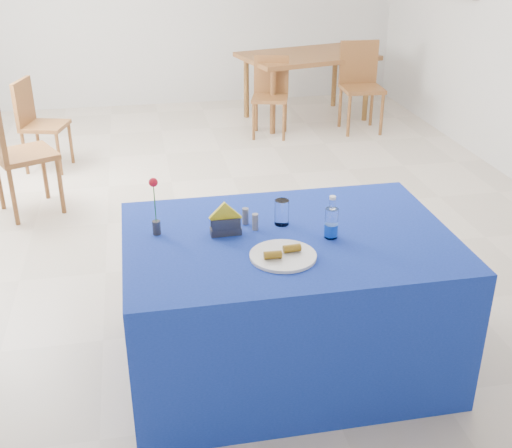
# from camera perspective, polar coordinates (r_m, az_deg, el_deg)

# --- Properties ---
(floor) EXTENTS (7.00, 7.00, 0.00)m
(floor) POSITION_cam_1_polar(r_m,az_deg,el_deg) (5.19, -0.77, 1.04)
(floor) COLOR beige
(floor) RESTS_ON ground
(plate) EXTENTS (0.31, 0.31, 0.01)m
(plate) POSITION_cam_1_polar(r_m,az_deg,el_deg) (2.93, 2.41, -2.84)
(plate) COLOR silver
(plate) RESTS_ON blue_table
(drinking_glass) EXTENTS (0.07, 0.07, 0.13)m
(drinking_glass) POSITION_cam_1_polar(r_m,az_deg,el_deg) (3.21, 2.30, 1.05)
(drinking_glass) COLOR white
(drinking_glass) RESTS_ON blue_table
(salt_shaker) EXTENTS (0.03, 0.03, 0.08)m
(salt_shaker) POSITION_cam_1_polar(r_m,az_deg,el_deg) (3.16, -0.07, 0.19)
(salt_shaker) COLOR slate
(salt_shaker) RESTS_ON blue_table
(pepper_shaker) EXTENTS (0.03, 0.03, 0.08)m
(pepper_shaker) POSITION_cam_1_polar(r_m,az_deg,el_deg) (3.22, -0.95, 0.71)
(pepper_shaker) COLOR slate
(pepper_shaker) RESTS_ON blue_table
(blue_table) EXTENTS (1.60, 1.10, 0.76)m
(blue_table) POSITION_cam_1_polar(r_m,az_deg,el_deg) (3.32, 2.76, -6.87)
(blue_table) COLOR #102A98
(blue_table) RESTS_ON floor
(water_bottle) EXTENTS (0.07, 0.07, 0.21)m
(water_bottle) POSITION_cam_1_polar(r_m,az_deg,el_deg) (3.10, 6.70, 0.01)
(water_bottle) COLOR white
(water_bottle) RESTS_ON blue_table
(napkin_holder) EXTENTS (0.16, 0.06, 0.17)m
(napkin_holder) POSITION_cam_1_polar(r_m,az_deg,el_deg) (3.12, -2.72, -0.10)
(napkin_holder) COLOR #37373C
(napkin_holder) RESTS_ON blue_table
(rose_vase) EXTENTS (0.04, 0.04, 0.29)m
(rose_vase) POSITION_cam_1_polar(r_m,az_deg,el_deg) (3.12, -8.95, 1.37)
(rose_vase) COLOR #26272C
(rose_vase) RESTS_ON blue_table
(oak_table) EXTENTS (1.62, 1.25, 0.76)m
(oak_table) POSITION_cam_1_polar(r_m,az_deg,el_deg) (7.56, 4.53, 14.26)
(oak_table) COLOR brown
(oak_table) RESTS_ON floor
(chair_bg_left) EXTENTS (0.46, 0.46, 0.84)m
(chair_bg_left) POSITION_cam_1_polar(r_m,az_deg,el_deg) (7.02, 1.30, 11.82)
(chair_bg_left) COLOR brown
(chair_bg_left) RESTS_ON floor
(chair_bg_right) EXTENTS (0.45, 0.45, 0.95)m
(chair_bg_right) POSITION_cam_1_polar(r_m,az_deg,el_deg) (7.27, 9.25, 12.55)
(chair_bg_right) COLOR brown
(chair_bg_right) RESTS_ON floor
(chair_win_a) EXTENTS (0.58, 0.58, 0.97)m
(chair_win_a) POSITION_cam_1_polar(r_m,az_deg,el_deg) (5.31, -20.90, 6.40)
(chair_win_a) COLOR brown
(chair_win_a) RESTS_ON floor
(chair_win_b) EXTENTS (0.46, 0.46, 0.84)m
(chair_win_b) POSITION_cam_1_polar(r_m,az_deg,el_deg) (6.31, -18.98, 8.86)
(chair_win_b) COLOR brown
(chair_win_b) RESTS_ON floor
(banana_pieces) EXTENTS (0.18, 0.09, 0.04)m
(banana_pieces) POSITION_cam_1_polar(r_m,az_deg,el_deg) (2.91, 2.39, -2.46)
(banana_pieces) COLOR gold
(banana_pieces) RESTS_ON plate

